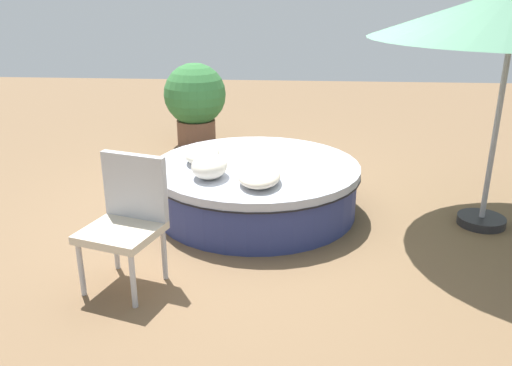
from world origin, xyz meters
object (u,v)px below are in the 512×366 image
throw_pillow_2 (259,176)px  planter (195,100)px  throw_pillow_1 (209,166)px  throw_pillow_0 (203,153)px  patio_chair (128,213)px  round_bed (256,187)px

throw_pillow_2 → planter: (-2.91, -1.10, 0.08)m
throw_pillow_1 → planter: size_ratio=0.37×
planter → throw_pillow_0: bearing=12.2°
throw_pillow_2 → patio_chair: 1.26m
throw_pillow_1 → throw_pillow_2: (0.13, 0.46, -0.03)m
round_bed → throw_pillow_0: throw_pillow_0 is taller
throw_pillow_2 → patio_chair: bearing=-46.3°
throw_pillow_0 → patio_chair: (1.46, -0.31, -0.02)m
round_bed → throw_pillow_2: (0.54, 0.07, 0.31)m
round_bed → patio_chair: patio_chair is taller
throw_pillow_1 → planter: planter is taller
throw_pillow_2 → round_bed: bearing=-172.6°
round_bed → throw_pillow_0: bearing=-94.7°
round_bed → throw_pillow_1: 0.67m
round_bed → planter: bearing=-156.4°
patio_chair → planter: 3.78m
throw_pillow_1 → throw_pillow_2: throw_pillow_1 is taller
throw_pillow_0 → throw_pillow_1: throw_pillow_1 is taller
throw_pillow_2 → patio_chair: patio_chair is taller
throw_pillow_0 → throw_pillow_2: (0.59, 0.60, -0.01)m
round_bed → throw_pillow_1: (0.41, -0.39, 0.35)m
throw_pillow_0 → patio_chair: bearing=-11.9°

